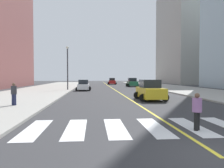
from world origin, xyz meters
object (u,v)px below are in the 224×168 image
at_px(street_lamp, 68,64).
at_px(car_green_third, 132,83).
at_px(pedestrian_walking_west, 14,93).
at_px(pedestrian_crossing, 197,110).
at_px(car_white_nearest, 84,85).
at_px(car_yellow_fourth, 150,90).
at_px(car_red_second, 112,81).

bearing_deg(street_lamp, car_green_third, 44.36).
bearing_deg(pedestrian_walking_west, pedestrian_crossing, 163.13).
bearing_deg(street_lamp, pedestrian_walking_west, -95.12).
bearing_deg(car_white_nearest, car_green_third, 51.34).
bearing_deg(pedestrian_crossing, pedestrian_walking_west, -80.59).
distance_m(car_white_nearest, car_yellow_fourth, 16.83).
xyz_separation_m(pedestrian_walking_west, street_lamp, (1.77, 19.74, 3.31)).
relative_size(car_green_third, street_lamp, 0.63).
height_order(car_white_nearest, car_red_second, car_red_second).
xyz_separation_m(car_red_second, car_yellow_fourth, (0.20, -42.77, 0.07)).
height_order(car_red_second, car_yellow_fourth, car_yellow_fourth).
bearing_deg(pedestrian_walking_west, car_yellow_fourth, -139.53).
relative_size(car_green_third, pedestrian_crossing, 2.75).
distance_m(pedestrian_crossing, pedestrian_walking_west, 13.29).
height_order(pedestrian_crossing, street_lamp, street_lamp).
distance_m(pedestrian_walking_west, street_lamp, 20.10).
xyz_separation_m(car_green_third, pedestrian_crossing, (-4.43, -40.75, -0.03)).
bearing_deg(street_lamp, car_white_nearest, -8.42).
xyz_separation_m(car_yellow_fourth, pedestrian_crossing, (-1.15, -12.29, -0.05)).
distance_m(car_red_second, pedestrian_crossing, 55.07).
bearing_deg(pedestrian_walking_west, car_red_second, -82.94).
relative_size(car_white_nearest, pedestrian_crossing, 2.46).
height_order(car_white_nearest, pedestrian_walking_west, pedestrian_walking_west).
relative_size(car_yellow_fourth, pedestrian_crossing, 2.77).
bearing_deg(car_green_third, street_lamp, 45.37).
distance_m(car_green_third, street_lamp, 18.76).
bearing_deg(pedestrian_walking_west, street_lamp, -74.34).
bearing_deg(car_yellow_fourth, pedestrian_crossing, 84.68).
height_order(car_red_second, car_green_third, car_green_third).
distance_m(car_red_second, car_yellow_fourth, 42.77).
height_order(car_yellow_fourth, street_lamp, street_lamp).
height_order(car_white_nearest, street_lamp, street_lamp).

